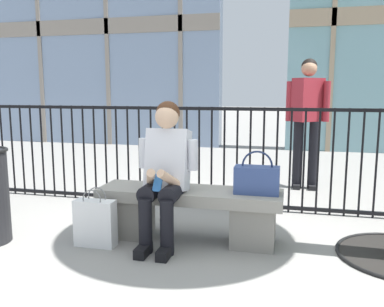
% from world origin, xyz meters
% --- Properties ---
extents(ground_plane, '(60.00, 60.00, 0.00)m').
position_xyz_m(ground_plane, '(0.00, 0.00, 0.00)').
color(ground_plane, gray).
extents(stone_bench, '(1.60, 0.44, 0.45)m').
position_xyz_m(stone_bench, '(0.00, 0.00, 0.27)').
color(stone_bench, gray).
rests_on(stone_bench, ground).
extents(seated_person_with_phone, '(0.52, 0.66, 1.21)m').
position_xyz_m(seated_person_with_phone, '(-0.18, -0.13, 0.65)').
color(seated_person_with_phone, black).
rests_on(seated_person_with_phone, ground).
extents(handbag_on_bench, '(0.37, 0.17, 0.36)m').
position_xyz_m(handbag_on_bench, '(0.58, -0.01, 0.57)').
color(handbag_on_bench, '#33477F').
rests_on(handbag_on_bench, stone_bench).
extents(shopping_bag, '(0.35, 0.13, 0.50)m').
position_xyz_m(shopping_bag, '(-0.73, -0.34, 0.20)').
color(shopping_bag, white).
rests_on(shopping_bag, ground).
extents(bystander_at_railing, '(0.55, 0.42, 1.71)m').
position_xyz_m(bystander_at_railing, '(1.05, 2.20, 1.00)').
color(bystander_at_railing, black).
rests_on(bystander_at_railing, ground).
extents(plaza_railing, '(7.36, 0.04, 1.12)m').
position_xyz_m(plaza_railing, '(-0.00, 1.02, 0.57)').
color(plaza_railing, black).
rests_on(plaza_railing, ground).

